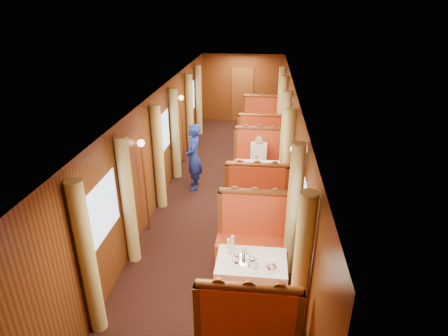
# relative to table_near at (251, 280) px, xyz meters

# --- Properties ---
(floor) EXTENTS (3.00, 12.00, 0.01)m
(floor) POSITION_rel_table_near_xyz_m (-0.75, 3.50, -0.38)
(floor) COLOR black
(floor) RESTS_ON ground
(ceiling) EXTENTS (3.00, 12.00, 0.01)m
(ceiling) POSITION_rel_table_near_xyz_m (-0.75, 3.50, 2.12)
(ceiling) COLOR silver
(ceiling) RESTS_ON wall_left
(wall_far) EXTENTS (3.00, 0.01, 2.50)m
(wall_far) POSITION_rel_table_near_xyz_m (-0.75, 9.50, 0.88)
(wall_far) COLOR brown
(wall_far) RESTS_ON floor
(wall_left) EXTENTS (0.01, 12.00, 2.50)m
(wall_left) POSITION_rel_table_near_xyz_m (-2.25, 3.50, 0.88)
(wall_left) COLOR brown
(wall_left) RESTS_ON floor
(wall_right) EXTENTS (0.01, 12.00, 2.50)m
(wall_right) POSITION_rel_table_near_xyz_m (0.75, 3.50, 0.88)
(wall_right) COLOR brown
(wall_right) RESTS_ON floor
(doorway_far) EXTENTS (0.80, 0.04, 2.00)m
(doorway_far) POSITION_rel_table_near_xyz_m (-0.75, 9.47, 0.62)
(doorway_far) COLOR brown
(doorway_far) RESTS_ON floor
(table_near) EXTENTS (1.05, 0.72, 0.75)m
(table_near) POSITION_rel_table_near_xyz_m (0.00, 0.00, 0.00)
(table_near) COLOR white
(table_near) RESTS_ON floor
(banquette_near_fwd) EXTENTS (1.30, 0.55, 1.34)m
(banquette_near_fwd) POSITION_rel_table_near_xyz_m (0.00, -1.01, 0.05)
(banquette_near_fwd) COLOR red
(banquette_near_fwd) RESTS_ON floor
(banquette_near_aft) EXTENTS (1.30, 0.55, 1.34)m
(banquette_near_aft) POSITION_rel_table_near_xyz_m (0.00, 1.01, 0.05)
(banquette_near_aft) COLOR red
(banquette_near_aft) RESTS_ON floor
(table_mid) EXTENTS (1.05, 0.72, 0.75)m
(table_mid) POSITION_rel_table_near_xyz_m (0.00, 3.50, 0.00)
(table_mid) COLOR white
(table_mid) RESTS_ON floor
(banquette_mid_fwd) EXTENTS (1.30, 0.55, 1.34)m
(banquette_mid_fwd) POSITION_rel_table_near_xyz_m (0.00, 2.49, 0.05)
(banquette_mid_fwd) COLOR red
(banquette_mid_fwd) RESTS_ON floor
(banquette_mid_aft) EXTENTS (1.30, 0.55, 1.34)m
(banquette_mid_aft) POSITION_rel_table_near_xyz_m (0.00, 4.51, 0.05)
(banquette_mid_aft) COLOR red
(banquette_mid_aft) RESTS_ON floor
(table_far) EXTENTS (1.05, 0.72, 0.75)m
(table_far) POSITION_rel_table_near_xyz_m (0.00, 7.00, 0.00)
(table_far) COLOR white
(table_far) RESTS_ON floor
(banquette_far_fwd) EXTENTS (1.30, 0.55, 1.34)m
(banquette_far_fwd) POSITION_rel_table_near_xyz_m (0.00, 5.99, 0.05)
(banquette_far_fwd) COLOR red
(banquette_far_fwd) RESTS_ON floor
(banquette_far_aft) EXTENTS (1.30, 0.55, 1.34)m
(banquette_far_aft) POSITION_rel_table_near_xyz_m (0.00, 8.01, 0.05)
(banquette_far_aft) COLOR red
(banquette_far_aft) RESTS_ON floor
(tea_tray) EXTENTS (0.40, 0.35, 0.01)m
(tea_tray) POSITION_rel_table_near_xyz_m (-0.12, -0.02, 0.38)
(tea_tray) COLOR silver
(tea_tray) RESTS_ON table_near
(teapot_left) EXTENTS (0.18, 0.16, 0.12)m
(teapot_left) POSITION_rel_table_near_xyz_m (-0.22, -0.06, 0.44)
(teapot_left) COLOR silver
(teapot_left) RESTS_ON tea_tray
(teapot_right) EXTENTS (0.20, 0.17, 0.14)m
(teapot_right) POSITION_rel_table_near_xyz_m (0.02, -0.15, 0.44)
(teapot_right) COLOR silver
(teapot_right) RESTS_ON tea_tray
(teapot_back) EXTENTS (0.16, 0.14, 0.12)m
(teapot_back) POSITION_rel_table_near_xyz_m (-0.11, 0.09, 0.43)
(teapot_back) COLOR silver
(teapot_back) RESTS_ON tea_tray
(fruit_plate) EXTENTS (0.24, 0.24, 0.05)m
(fruit_plate) POSITION_rel_table_near_xyz_m (0.29, -0.14, 0.39)
(fruit_plate) COLOR white
(fruit_plate) RESTS_ON table_near
(cup_inboard) EXTENTS (0.08, 0.08, 0.26)m
(cup_inboard) POSITION_rel_table_near_xyz_m (-0.36, 0.13, 0.48)
(cup_inboard) COLOR white
(cup_inboard) RESTS_ON table_near
(cup_outboard) EXTENTS (0.08, 0.08, 0.26)m
(cup_outboard) POSITION_rel_table_near_xyz_m (-0.31, 0.22, 0.48)
(cup_outboard) COLOR white
(cup_outboard) RESTS_ON table_near
(rose_vase_mid) EXTENTS (0.06, 0.06, 0.36)m
(rose_vase_mid) POSITION_rel_table_near_xyz_m (-0.03, 3.48, 0.55)
(rose_vase_mid) COLOR silver
(rose_vase_mid) RESTS_ON table_mid
(rose_vase_far) EXTENTS (0.06, 0.06, 0.36)m
(rose_vase_far) POSITION_rel_table_near_xyz_m (-0.02, 6.97, 0.55)
(rose_vase_far) COLOR silver
(rose_vase_far) RESTS_ON table_far
(window_left_near) EXTENTS (0.01, 1.20, 0.90)m
(window_left_near) POSITION_rel_table_near_xyz_m (-2.24, 0.00, 1.07)
(window_left_near) COLOR #98ADCC
(window_left_near) RESTS_ON wall_left
(curtain_left_near_a) EXTENTS (0.22, 0.22, 2.35)m
(curtain_left_near_a) POSITION_rel_table_near_xyz_m (-2.13, -0.78, 0.80)
(curtain_left_near_a) COLOR #E0CD72
(curtain_left_near_a) RESTS_ON floor
(curtain_left_near_b) EXTENTS (0.22, 0.22, 2.35)m
(curtain_left_near_b) POSITION_rel_table_near_xyz_m (-2.13, 0.78, 0.80)
(curtain_left_near_b) COLOR #E0CD72
(curtain_left_near_b) RESTS_ON floor
(window_right_near) EXTENTS (0.01, 1.20, 0.90)m
(window_right_near) POSITION_rel_table_near_xyz_m (0.74, 0.00, 1.07)
(window_right_near) COLOR #98ADCC
(window_right_near) RESTS_ON wall_right
(curtain_right_near_a) EXTENTS (0.22, 0.22, 2.35)m
(curtain_right_near_a) POSITION_rel_table_near_xyz_m (0.63, -0.78, 0.80)
(curtain_right_near_a) COLOR #E0CD72
(curtain_right_near_a) RESTS_ON floor
(curtain_right_near_b) EXTENTS (0.22, 0.22, 2.35)m
(curtain_right_near_b) POSITION_rel_table_near_xyz_m (0.63, 0.78, 0.80)
(curtain_right_near_b) COLOR #E0CD72
(curtain_right_near_b) RESTS_ON floor
(window_left_mid) EXTENTS (0.01, 1.20, 0.90)m
(window_left_mid) POSITION_rel_table_near_xyz_m (-2.24, 3.50, 1.07)
(window_left_mid) COLOR #98ADCC
(window_left_mid) RESTS_ON wall_left
(curtain_left_mid_a) EXTENTS (0.22, 0.22, 2.35)m
(curtain_left_mid_a) POSITION_rel_table_near_xyz_m (-2.13, 2.72, 0.80)
(curtain_left_mid_a) COLOR #E0CD72
(curtain_left_mid_a) RESTS_ON floor
(curtain_left_mid_b) EXTENTS (0.22, 0.22, 2.35)m
(curtain_left_mid_b) POSITION_rel_table_near_xyz_m (-2.13, 4.28, 0.80)
(curtain_left_mid_b) COLOR #E0CD72
(curtain_left_mid_b) RESTS_ON floor
(window_right_mid) EXTENTS (0.01, 1.20, 0.90)m
(window_right_mid) POSITION_rel_table_near_xyz_m (0.74, 3.50, 1.07)
(window_right_mid) COLOR #98ADCC
(window_right_mid) RESTS_ON wall_right
(curtain_right_mid_a) EXTENTS (0.22, 0.22, 2.35)m
(curtain_right_mid_a) POSITION_rel_table_near_xyz_m (0.63, 2.72, 0.80)
(curtain_right_mid_a) COLOR #E0CD72
(curtain_right_mid_a) RESTS_ON floor
(curtain_right_mid_b) EXTENTS (0.22, 0.22, 2.35)m
(curtain_right_mid_b) POSITION_rel_table_near_xyz_m (0.63, 4.28, 0.80)
(curtain_right_mid_b) COLOR #E0CD72
(curtain_right_mid_b) RESTS_ON floor
(window_left_far) EXTENTS (0.01, 1.20, 0.90)m
(window_left_far) POSITION_rel_table_near_xyz_m (-2.24, 7.00, 1.07)
(window_left_far) COLOR #98ADCC
(window_left_far) RESTS_ON wall_left
(curtain_left_far_a) EXTENTS (0.22, 0.22, 2.35)m
(curtain_left_far_a) POSITION_rel_table_near_xyz_m (-2.13, 6.22, 0.80)
(curtain_left_far_a) COLOR #E0CD72
(curtain_left_far_a) RESTS_ON floor
(curtain_left_far_b) EXTENTS (0.22, 0.22, 2.35)m
(curtain_left_far_b) POSITION_rel_table_near_xyz_m (-2.13, 7.78, 0.80)
(curtain_left_far_b) COLOR #E0CD72
(curtain_left_far_b) RESTS_ON floor
(window_right_far) EXTENTS (0.01, 1.20, 0.90)m
(window_right_far) POSITION_rel_table_near_xyz_m (0.74, 7.00, 1.07)
(window_right_far) COLOR #98ADCC
(window_right_far) RESTS_ON wall_right
(curtain_right_far_a) EXTENTS (0.22, 0.22, 2.35)m
(curtain_right_far_a) POSITION_rel_table_near_xyz_m (0.63, 6.22, 0.80)
(curtain_right_far_a) COLOR #E0CD72
(curtain_right_far_a) RESTS_ON floor
(curtain_right_far_b) EXTENTS (0.22, 0.22, 2.35)m
(curtain_right_far_b) POSITION_rel_table_near_xyz_m (0.63, 7.78, 0.80)
(curtain_right_far_b) COLOR #E0CD72
(curtain_right_far_b) RESTS_ON floor
(sconce_left_fore) EXTENTS (0.14, 0.14, 1.95)m
(sconce_left_fore) POSITION_rel_table_near_xyz_m (-2.15, 1.75, 1.01)
(sconce_left_fore) COLOR #BF8C3F
(sconce_left_fore) RESTS_ON floor
(sconce_right_fore) EXTENTS (0.14, 0.14, 1.95)m
(sconce_right_fore) POSITION_rel_table_near_xyz_m (0.65, 1.75, 1.01)
(sconce_right_fore) COLOR #BF8C3F
(sconce_right_fore) RESTS_ON floor
(sconce_left_aft) EXTENTS (0.14, 0.14, 1.95)m
(sconce_left_aft) POSITION_rel_table_near_xyz_m (-2.15, 5.25, 1.01)
(sconce_left_aft) COLOR #BF8C3F
(sconce_left_aft) RESTS_ON floor
(sconce_right_aft) EXTENTS (0.14, 0.14, 1.95)m
(sconce_right_aft) POSITION_rel_table_near_xyz_m (0.65, 5.25, 1.01)
(sconce_right_aft) COLOR #BF8C3F
(sconce_right_aft) RESTS_ON floor
(steward) EXTENTS (0.48, 0.65, 1.65)m
(steward) POSITION_rel_table_near_xyz_m (-1.55, 3.67, 0.45)
(steward) COLOR navy
(steward) RESTS_ON floor
(passenger) EXTENTS (0.40, 0.44, 0.76)m
(passenger) POSITION_rel_table_near_xyz_m (-0.00, 4.23, 0.37)
(passenger) COLOR beige
(passenger) RESTS_ON banquette_mid_aft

